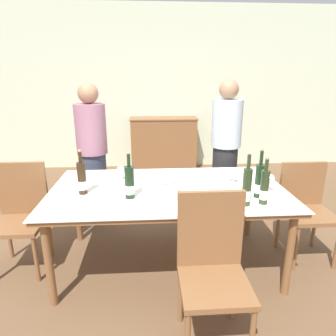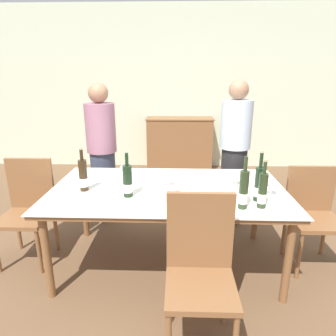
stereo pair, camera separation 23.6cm
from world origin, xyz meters
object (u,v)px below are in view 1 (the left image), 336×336
dining_table (168,195)px  wine_bottle_0 (130,183)px  chair_left_end (21,210)px  chair_right_end (306,204)px  wine_bottle_2 (82,179)px  sideboard_cabinet (164,144)px  wine_glass_1 (234,173)px  wine_glass_2 (121,171)px  person_guest_left (225,153)px  wine_glass_0 (270,180)px  chair_near_front (212,261)px  wine_bottle_3 (264,188)px  wine_bottle_1 (247,188)px  person_host (93,156)px  wine_bottle_4 (259,181)px  ice_bucket (164,187)px

dining_table → wine_bottle_0: wine_bottle_0 is taller
wine_bottle_0 → chair_left_end: 1.06m
dining_table → chair_right_end: bearing=3.7°
wine_bottle_2 → dining_table: bearing=5.8°
sideboard_cabinet → chair_left_end: (-1.39, -2.77, 0.05)m
wine_glass_1 → wine_glass_2: bearing=172.0°
wine_bottle_2 → person_guest_left: bearing=34.0°
wine_glass_0 → chair_near_front: 0.93m
wine_glass_0 → wine_glass_2: bearing=163.7°
wine_bottle_0 → wine_bottle_3: 1.01m
wine_bottle_0 → wine_bottle_2: wine_bottle_2 is taller
wine_bottle_3 → person_guest_left: (0.02, 1.23, -0.05)m
sideboard_cabinet → wine_bottle_1: size_ratio=3.03×
wine_glass_1 → person_host: (-1.36, 0.80, -0.04)m
sideboard_cabinet → wine_bottle_3: (0.58, -3.22, 0.38)m
wine_bottle_0 → wine_bottle_4: 1.00m
wine_bottle_1 → wine_bottle_0: bearing=167.3°
chair_left_end → chair_right_end: 2.56m
ice_bucket → wine_bottle_4: wine_bottle_4 is taller
wine_bottle_3 → wine_bottle_4: size_ratio=0.92×
sideboard_cabinet → wine_glass_1: (0.47, -2.77, 0.36)m
sideboard_cabinet → chair_left_end: size_ratio=1.26×
chair_right_end → wine_glass_2: bearing=175.0°
wine_glass_0 → chair_right_end: same height
dining_table → wine_glass_0: (0.82, -0.13, 0.16)m
wine_glass_0 → wine_bottle_1: bearing=-137.9°
chair_right_end → person_guest_left: bearing=125.6°
wine_bottle_1 → wine_bottle_3: size_ratio=1.07×
wine_glass_2 → chair_near_front: size_ratio=0.14×
wine_glass_1 → chair_right_end: bearing=-0.7°
wine_bottle_0 → wine_glass_0: 1.13m
chair_near_front → ice_bucket: bearing=114.8°
wine_bottle_0 → person_guest_left: bearing=46.1°
wine_glass_2 → chair_left_end: 0.93m
wine_glass_0 → person_guest_left: (-0.11, 1.01, -0.03)m
wine_bottle_4 → wine_glass_2: wine_bottle_4 is taller
chair_left_end → dining_table: bearing=-4.0°
wine_glass_1 → chair_left_end: chair_left_end is taller
ice_bucket → wine_bottle_1: wine_bottle_1 is taller
wine_bottle_4 → person_guest_left: person_guest_left is taller
wine_bottle_1 → wine_glass_0: (0.27, 0.25, -0.03)m
wine_bottle_4 → chair_left_end: wine_bottle_4 is taller
chair_right_end → ice_bucket: bearing=-167.6°
wine_bottle_2 → chair_left_end: size_ratio=0.39×
wine_glass_0 → wine_glass_1: bearing=137.0°
wine_bottle_1 → wine_bottle_4: bearing=44.4°
dining_table → wine_glass_2: size_ratio=14.64×
wine_glass_0 → wine_glass_1: size_ratio=1.04×
person_guest_left → wine_glass_2: bearing=-150.2°
wine_bottle_2 → ice_bucket: bearing=-11.9°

